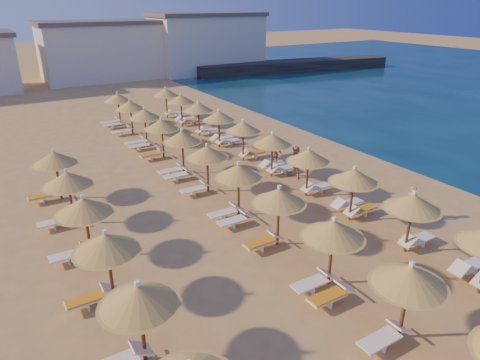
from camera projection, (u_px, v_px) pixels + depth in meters
ground at (310, 230)px, 19.42m from camera, size 220.00×220.00×0.00m
jetty at (294, 66)px, 62.87m from camera, size 30.26×8.69×1.50m
hotel_blocks at (104, 51)px, 54.67m from camera, size 47.99×10.08×8.10m
parasol_row_east at (289, 148)px, 23.22m from camera, size 2.32×37.56×2.74m
parasol_row_west at (222, 162)px, 21.21m from camera, size 2.32×37.56×2.74m
parasol_row_inland at (94, 224)px, 15.33m from camera, size 2.32×18.34×2.74m
loungers at (240, 198)px, 21.74m from camera, size 14.41×35.81×0.66m
beachgoer_a at (411, 203)px, 20.08m from camera, size 0.49×0.67×1.67m
beachgoer_c at (274, 155)px, 26.30m from camera, size 0.95×1.04×1.70m
beachgoer_b at (296, 163)px, 24.67m from camera, size 0.87×1.04×1.93m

